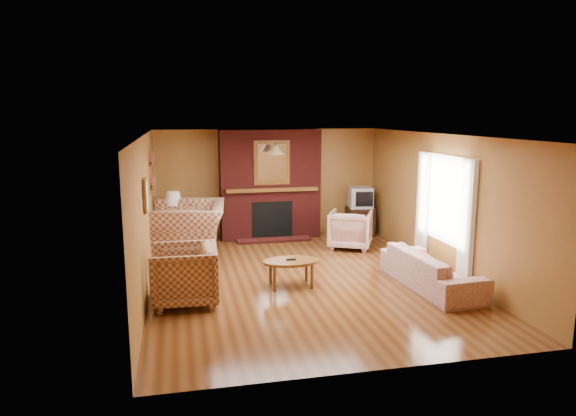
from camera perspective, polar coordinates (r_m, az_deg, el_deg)
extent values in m
plane|color=#4B2810|center=(8.76, 1.55, -7.79)|extent=(6.50, 6.50, 0.00)
plane|color=white|center=(8.32, 1.63, 8.10)|extent=(6.50, 6.50, 0.00)
plane|color=olive|center=(11.60, -2.24, 2.82)|extent=(6.50, 0.00, 6.50)
plane|color=olive|center=(5.44, 9.80, -6.16)|extent=(6.50, 0.00, 6.50)
plane|color=olive|center=(8.24, -15.56, -0.71)|extent=(0.00, 6.50, 6.50)
plane|color=olive|center=(9.37, 16.61, 0.55)|extent=(0.00, 6.50, 6.50)
cube|color=#4B1310|center=(11.36, -2.02, 2.66)|extent=(2.20, 0.50, 2.40)
cube|color=black|center=(11.26, -1.79, -1.28)|extent=(0.90, 0.06, 0.80)
cube|color=#4B1310|center=(11.19, -1.62, -3.56)|extent=(1.60, 0.35, 0.06)
cube|color=brown|center=(11.11, -1.77, 2.06)|extent=(2.00, 0.18, 0.08)
cube|color=brown|center=(11.07, -1.82, 5.06)|extent=(0.78, 0.05, 0.95)
cube|color=white|center=(11.04, -1.79, 5.04)|extent=(0.62, 0.02, 0.80)
cube|color=beige|center=(8.56, 19.25, -1.53)|extent=(0.08, 0.35, 2.00)
cube|color=beige|center=(9.84, 14.73, 0.22)|extent=(0.08, 0.35, 2.00)
cube|color=white|center=(9.17, 17.13, 0.95)|extent=(0.03, 1.10, 1.50)
cube|color=brown|center=(10.08, -14.84, 2.18)|extent=(0.06, 0.55, 0.04)
cube|color=brown|center=(10.03, -14.96, 4.72)|extent=(0.06, 0.55, 0.04)
cube|color=brown|center=(7.88, -15.58, 1.38)|extent=(0.04, 0.40, 0.50)
cube|color=white|center=(7.88, -15.40, 1.38)|extent=(0.01, 0.32, 0.42)
cylinder|color=black|center=(10.58, -1.38, 7.63)|extent=(0.01, 0.01, 0.35)
cone|color=#B67749|center=(10.59, -1.37, 6.45)|extent=(0.36, 0.36, 0.18)
imported|color=maroon|center=(10.03, -11.13, -2.49)|extent=(1.58, 1.76, 1.06)
imported|color=maroon|center=(7.66, -11.45, -7.29)|extent=(0.98, 0.96, 0.87)
imported|color=beige|center=(8.52, 15.64, -6.62)|extent=(0.93, 2.08, 0.59)
imported|color=beige|center=(10.65, 6.95, -2.38)|extent=(1.12, 1.13, 0.78)
ellipsoid|color=brown|center=(8.23, 0.34, -5.96)|extent=(0.90, 0.56, 0.04)
cube|color=black|center=(8.22, 0.34, -5.74)|extent=(0.15, 0.05, 0.02)
cylinder|color=brown|center=(8.53, 2.07, -6.91)|extent=(0.05, 0.05, 0.39)
cylinder|color=brown|center=(8.41, -1.95, -7.17)|extent=(0.05, 0.05, 0.39)
cylinder|color=brown|center=(8.20, 2.70, -7.64)|extent=(0.05, 0.05, 0.39)
cylinder|color=brown|center=(8.07, -1.49, -7.93)|extent=(0.05, 0.05, 0.39)
cube|color=brown|center=(10.81, -12.50, -2.99)|extent=(0.42, 0.42, 0.55)
sphere|color=silver|center=(10.72, -12.59, -0.77)|extent=(0.31, 0.31, 0.31)
cylinder|color=black|center=(10.69, -12.62, 0.15)|extent=(0.03, 0.03, 0.10)
cone|color=white|center=(10.66, -12.66, 1.07)|extent=(0.39, 0.39, 0.27)
cube|color=black|center=(11.85, 7.99, -1.44)|extent=(0.62, 0.57, 0.63)
cube|color=#A1A3A8|center=(11.75, 8.05, 1.18)|extent=(0.57, 0.55, 0.46)
cube|color=black|center=(11.52, 8.48, 0.98)|extent=(0.39, 0.08, 0.33)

